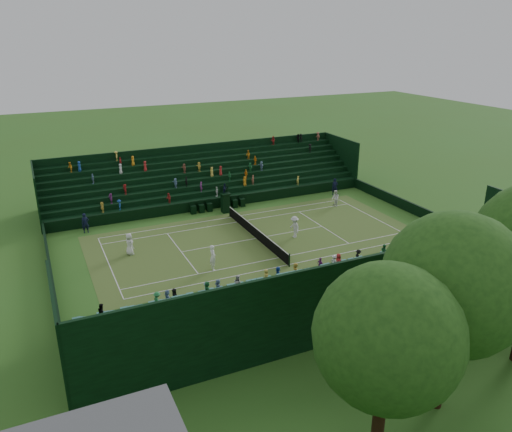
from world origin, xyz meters
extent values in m
plane|color=#396820|center=(0.00, 0.00, 0.00)|extent=(160.00, 160.00, 0.00)
cube|color=#357426|center=(0.00, 0.00, 0.01)|extent=(12.97, 26.77, 0.01)
cube|color=black|center=(0.00, 15.88, 0.50)|extent=(17.17, 0.20, 1.00)
cube|color=black|center=(0.00, -15.88, 0.50)|extent=(17.17, 0.20, 1.00)
cube|color=black|center=(8.48, 0.00, 0.50)|extent=(0.20, 31.77, 1.00)
cube|color=black|center=(-8.48, 0.00, 0.50)|extent=(0.20, 31.77, 1.00)
cube|color=black|center=(8.98, 0.00, 0.50)|extent=(0.80, 32.00, 1.00)
cube|color=black|center=(9.79, 0.00, 0.72)|extent=(0.80, 32.00, 1.45)
cube|color=black|center=(10.58, 0.00, 0.95)|extent=(0.80, 32.00, 1.90)
cube|color=black|center=(11.38, 0.00, 1.18)|extent=(0.80, 32.00, 2.35)
cube|color=black|center=(12.18, 0.00, 1.40)|extent=(0.80, 32.00, 2.80)
cube|color=black|center=(12.98, 0.00, 1.62)|extent=(0.80, 32.00, 3.25)
cube|color=black|center=(13.79, 0.00, 1.85)|extent=(0.80, 32.00, 3.70)
cube|color=black|center=(14.59, 0.00, 2.08)|extent=(0.80, 32.00, 4.15)
cube|color=black|center=(15.08, 0.00, 2.45)|extent=(0.20, 32.00, 4.90)
cube|color=black|center=(-8.98, 0.00, 0.50)|extent=(0.80, 32.00, 1.00)
cube|color=black|center=(-9.79, 0.00, 0.72)|extent=(0.80, 32.00, 1.45)
cube|color=black|center=(-10.58, 0.00, 0.95)|extent=(0.80, 32.00, 1.90)
cube|color=black|center=(-11.38, 0.00, 1.18)|extent=(0.80, 32.00, 2.35)
cube|color=black|center=(-12.18, 0.00, 1.40)|extent=(0.80, 32.00, 2.80)
cube|color=black|center=(-12.98, 0.00, 1.62)|extent=(0.80, 32.00, 3.25)
cube|color=black|center=(-13.79, 0.00, 1.85)|extent=(0.80, 32.00, 3.70)
cube|color=black|center=(-14.59, 0.00, 2.08)|extent=(0.80, 32.00, 4.15)
cube|color=black|center=(-15.08, 0.00, 2.45)|extent=(0.20, 32.00, 4.90)
cylinder|color=black|center=(-5.79, 0.00, 0.53)|extent=(0.10, 0.10, 1.06)
cylinder|color=black|center=(5.79, 0.00, 0.53)|extent=(0.10, 0.10, 1.06)
cube|color=black|center=(0.00, 0.00, 0.46)|extent=(11.57, 0.02, 0.86)
cube|color=white|center=(0.00, 0.00, 0.93)|extent=(11.57, 0.04, 0.07)
cylinder|color=black|center=(22.43, -5.05, 1.53)|extent=(0.50, 0.50, 3.07)
sphere|color=#1E4914|center=(22.43, -5.05, 5.70)|extent=(5.61, 5.61, 5.61)
cylinder|color=black|center=(21.23, -0.69, 1.70)|extent=(0.50, 0.50, 3.39)
sphere|color=#1E4914|center=(21.23, -0.69, 6.30)|extent=(6.20, 6.20, 6.20)
cube|color=black|center=(-7.01, 0.05, 0.90)|extent=(0.70, 0.70, 1.80)
cube|color=black|center=(-7.01, 0.05, 1.85)|extent=(0.90, 0.90, 0.10)
cube|color=black|center=(-7.36, 0.05, 2.20)|extent=(0.08, 0.90, 0.70)
imported|color=black|center=(-7.01, 0.05, 2.36)|extent=(0.49, 0.55, 0.93)
cube|color=black|center=(-7.91, -2.84, 0.39)|extent=(0.49, 0.49, 0.78)
cube|color=black|center=(-8.16, -2.84, 0.88)|extent=(0.06, 0.49, 0.49)
cube|color=black|center=(-7.91, -2.04, 0.39)|extent=(0.49, 0.49, 0.78)
cube|color=black|center=(-8.16, -2.04, 0.88)|extent=(0.06, 0.49, 0.49)
cube|color=black|center=(-7.91, -1.24, 0.39)|extent=(0.49, 0.49, 0.78)
cube|color=black|center=(-8.16, -1.24, 0.88)|extent=(0.06, 0.49, 0.49)
cube|color=black|center=(-7.91, 0.56, 0.39)|extent=(0.49, 0.49, 0.78)
cube|color=black|center=(-8.16, 0.56, 0.88)|extent=(0.06, 0.49, 0.49)
cube|color=black|center=(-7.91, 1.36, 0.39)|extent=(0.49, 0.49, 0.78)
cube|color=black|center=(-8.16, 1.36, 0.88)|extent=(0.06, 0.49, 0.49)
cube|color=black|center=(-7.91, 2.16, 0.39)|extent=(0.49, 0.49, 0.78)
cube|color=black|center=(-8.16, 2.16, 0.88)|extent=(0.06, 0.49, 0.49)
imported|color=white|center=(-1.25, -10.08, 0.87)|extent=(0.99, 0.81, 1.74)
imported|color=white|center=(3.84, -5.18, 0.95)|extent=(0.72, 0.50, 1.91)
imported|color=white|center=(-4.08, 10.42, 0.82)|extent=(0.86, 0.71, 1.63)
imported|color=silver|center=(1.06, 3.02, 0.92)|extent=(1.22, 0.73, 1.85)
imported|color=black|center=(-7.19, 12.39, 0.87)|extent=(0.59, 0.73, 1.75)
imported|color=black|center=(-7.25, -12.59, 0.86)|extent=(0.44, 0.65, 1.73)
camera|label=1|loc=(34.50, -15.94, 16.23)|focal=35.00mm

